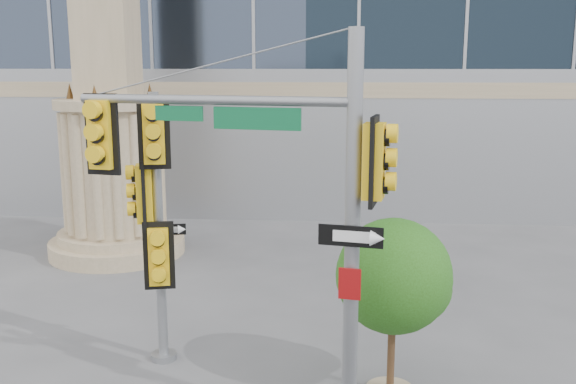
{
  "coord_description": "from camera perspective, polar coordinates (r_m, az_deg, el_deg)",
  "views": [
    {
      "loc": [
        1.15,
        -11.09,
        6.2
      ],
      "look_at": [
        0.19,
        2.0,
        3.57
      ],
      "focal_mm": 40.0,
      "sensor_mm": 36.0,
      "label": 1
    }
  ],
  "objects": [
    {
      "name": "secondary_signal_pole",
      "position": [
        13.21,
        -11.79,
        -1.48
      ],
      "size": [
        1.04,
        0.75,
        5.65
      ],
      "rotation": [
        0.0,
        0.0,
        0.21
      ],
      "color": "slate",
      "rests_on": "ground"
    },
    {
      "name": "monument",
      "position": [
        21.34,
        -15.61,
        9.1
      ],
      "size": [
        4.4,
        4.4,
        16.6
      ],
      "color": "tan",
      "rests_on": "ground"
    },
    {
      "name": "main_signal_pole",
      "position": [
        10.39,
        -0.83,
        0.12
      ],
      "size": [
        5.17,
        1.45,
        6.74
      ],
      "rotation": [
        0.0,
        0.0,
        -0.19
      ],
      "color": "slate",
      "rests_on": "ground"
    },
    {
      "name": "street_tree",
      "position": [
        12.15,
        9.55,
        -7.76
      ],
      "size": [
        2.2,
        2.15,
        3.43
      ],
      "color": "tan",
      "rests_on": "ground"
    }
  ]
}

